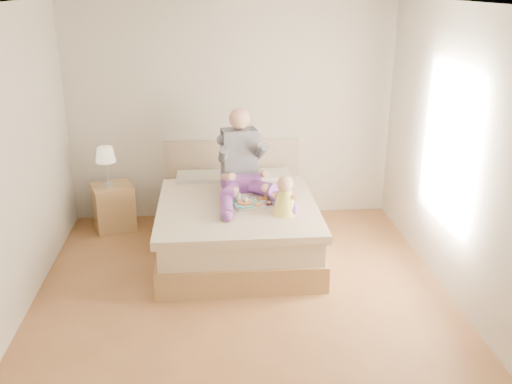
{
  "coord_description": "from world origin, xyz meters",
  "views": [
    {
      "loc": [
        -0.27,
        -4.83,
        2.86
      ],
      "look_at": [
        0.21,
        0.97,
        0.71
      ],
      "focal_mm": 40.0,
      "sensor_mm": 36.0,
      "label": 1
    }
  ],
  "objects": [
    {
      "name": "room",
      "position": [
        0.08,
        0.01,
        1.51
      ],
      "size": [
        4.02,
        4.22,
        2.71
      ],
      "color": "brown",
      "rests_on": "ground"
    },
    {
      "name": "tray",
      "position": [
        0.17,
        0.85,
        0.64
      ],
      "size": [
        0.5,
        0.43,
        0.12
      ],
      "rotation": [
        0.0,
        0.0,
        0.23
      ],
      "color": "silver",
      "rests_on": "bed"
    },
    {
      "name": "nightstand",
      "position": [
        -1.47,
        1.75,
        0.28
      ],
      "size": [
        0.57,
        0.54,
        0.56
      ],
      "rotation": [
        0.0,
        0.0,
        0.34
      ],
      "color": "olive",
      "rests_on": "ground"
    },
    {
      "name": "lamp",
      "position": [
        -1.5,
        1.69,
        0.93
      ],
      "size": [
        0.24,
        0.24,
        0.49
      ],
      "color": "silver",
      "rests_on": "nightstand"
    },
    {
      "name": "baby",
      "position": [
        0.47,
        0.56,
        0.78
      ],
      "size": [
        0.28,
        0.37,
        0.41
      ],
      "rotation": [
        0.0,
        0.0,
        -0.25
      ],
      "color": "#E2D347",
      "rests_on": "bed"
    },
    {
      "name": "adult",
      "position": [
        0.09,
        1.22,
        0.89
      ],
      "size": [
        0.81,
        1.22,
        0.97
      ],
      "rotation": [
        0.0,
        0.0,
        0.17
      ],
      "color": "#783C97",
      "rests_on": "bed"
    },
    {
      "name": "bed",
      "position": [
        0.0,
        1.08,
        0.32
      ],
      "size": [
        1.7,
        2.18,
        1.0
      ],
      "color": "olive",
      "rests_on": "ground"
    }
  ]
}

